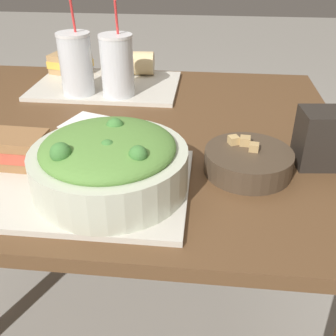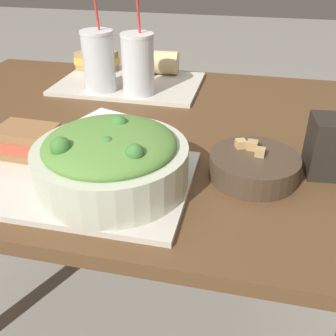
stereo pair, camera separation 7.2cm
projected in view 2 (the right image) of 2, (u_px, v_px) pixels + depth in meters
The scene contains 13 objects.
ground_plane at pixel (130, 313), 1.42m from camera, with size 12.00×12.00×0.00m, color gray.
dining_table at pixel (118, 155), 1.08m from camera, with size 1.23×0.96×0.75m.
tray_near at pixel (77, 178), 0.79m from camera, with size 0.45×0.30×0.01m.
tray_far at pixel (129, 84), 1.28m from camera, with size 0.45×0.30×0.01m.
salad_bowl at pixel (111, 158), 0.73m from camera, with size 0.29×0.29×0.12m.
soup_bowl at pixel (254, 166), 0.79m from camera, with size 0.18×0.18×0.07m.
sandwich_near at pixel (27, 141), 0.84m from camera, with size 0.13×0.09×0.06m.
baguette_near at pixel (109, 137), 0.85m from camera, with size 0.14×0.11×0.08m.
sandwich_far at pixel (97, 61), 1.37m from camera, with size 0.15×0.11×0.06m.
baguette_far at pixel (163, 63), 1.33m from camera, with size 0.11×0.08×0.08m.
drink_cup_dark at pixel (99, 63), 1.17m from camera, with size 0.10×0.10×0.27m.
drink_cup_red at pixel (138, 66), 1.14m from camera, with size 0.10×0.10×0.26m.
napkin_folded at pixel (111, 121), 1.03m from camera, with size 0.19×0.16×0.00m.
Camera 2 is at (0.34, -0.89, 1.18)m, focal length 42.00 mm.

